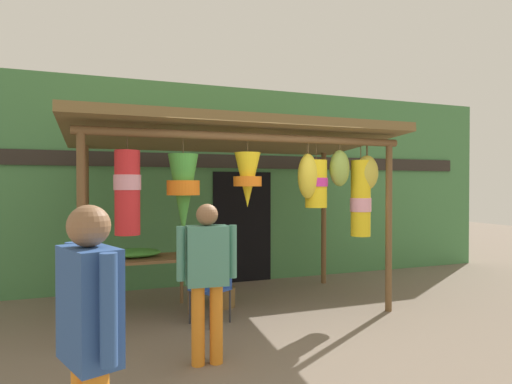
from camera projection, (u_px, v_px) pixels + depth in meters
The scene contains 9 objects.
ground_plane at pixel (271, 331), 5.16m from camera, with size 30.00×30.00×0.00m, color #756656.
shop_facade at pixel (213, 185), 7.74m from camera, with size 11.84×0.29×3.53m.
market_stall_canopy at pixel (240, 153), 5.90m from camera, with size 4.47×2.34×2.61m.
display_table at pixel (137, 264), 5.87m from camera, with size 1.45×0.69×0.76m.
flower_heap_on_table at pixel (136, 253), 5.93m from camera, with size 0.70×0.49×0.12m.
folding_chair at pixel (214, 283), 5.51m from camera, with size 0.55×0.55×0.84m.
wicker_basket_by_table at pixel (222, 297), 6.21m from camera, with size 0.38×0.38×0.28m, color brown.
vendor_in_orange at pixel (207, 270), 4.19m from camera, with size 0.59×0.25×1.57m.
customer_foreground at pixel (89, 332), 2.26m from camera, with size 0.35×0.56×1.65m.
Camera 1 is at (-1.95, -4.76, 1.75)m, focal length 30.11 mm.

